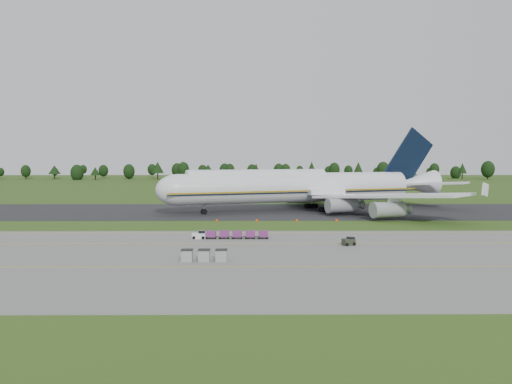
{
  "coord_description": "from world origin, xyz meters",
  "views": [
    {
      "loc": [
        4.98,
        -105.25,
        14.6
      ],
      "look_at": [
        5.8,
        2.0,
        7.05
      ],
      "focal_mm": 35.0,
      "sensor_mm": 36.0,
      "label": 1
    }
  ],
  "objects_px": {
    "uld_row": "(204,255)",
    "utility_cart": "(349,242)",
    "aircraft": "(301,187)",
    "baggage_train": "(229,234)",
    "edge_markers": "(277,221)"
  },
  "relations": [
    {
      "from": "utility_cart",
      "to": "edge_markers",
      "type": "distance_m",
      "value": 31.9
    },
    {
      "from": "aircraft",
      "to": "edge_markers",
      "type": "distance_m",
      "value": 24.96
    },
    {
      "from": "aircraft",
      "to": "uld_row",
      "type": "bearing_deg",
      "value": -107.02
    },
    {
      "from": "baggage_train",
      "to": "uld_row",
      "type": "bearing_deg",
      "value": -97.77
    },
    {
      "from": "aircraft",
      "to": "baggage_train",
      "type": "distance_m",
      "value": 49.71
    },
    {
      "from": "aircraft",
      "to": "utility_cart",
      "type": "xyz_separation_m",
      "value": [
        2.6,
        -53.05,
        -6.02
      ]
    },
    {
      "from": "baggage_train",
      "to": "edge_markers",
      "type": "height_order",
      "value": "baggage_train"
    },
    {
      "from": "baggage_train",
      "to": "utility_cart",
      "type": "bearing_deg",
      "value": -18.93
    },
    {
      "from": "utility_cart",
      "to": "uld_row",
      "type": "height_order",
      "value": "uld_row"
    },
    {
      "from": "baggage_train",
      "to": "uld_row",
      "type": "height_order",
      "value": "uld_row"
    },
    {
      "from": "aircraft",
      "to": "baggage_train",
      "type": "relative_size",
      "value": 6.03
    },
    {
      "from": "baggage_train",
      "to": "uld_row",
      "type": "xyz_separation_m",
      "value": [
        -2.62,
        -19.18,
        0.08
      ]
    },
    {
      "from": "baggage_train",
      "to": "utility_cart",
      "type": "xyz_separation_m",
      "value": [
        20.0,
        -6.86,
        -0.21
      ]
    },
    {
      "from": "uld_row",
      "to": "utility_cart",
      "type": "bearing_deg",
      "value": 28.58
    },
    {
      "from": "uld_row",
      "to": "aircraft",
      "type": "bearing_deg",
      "value": 72.98
    }
  ]
}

